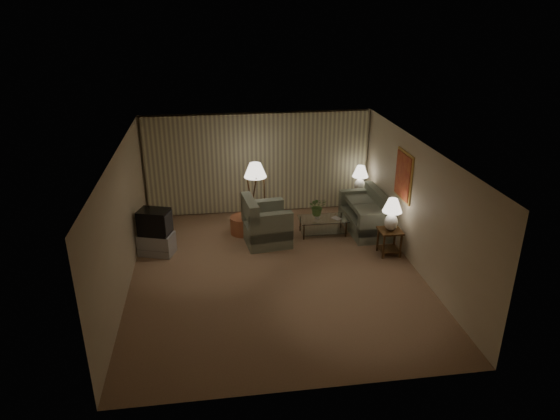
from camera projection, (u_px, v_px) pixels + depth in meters
The scene contains 16 objects.
ground at pixel (276, 272), 10.58m from camera, with size 7.00×7.00×0.00m, color #A5805B.
room_shell at pixel (268, 172), 11.28m from camera, with size 6.04×7.02×2.72m.
sofa at pixel (365, 215), 12.42m from camera, with size 1.79×0.97×0.77m.
armchair at pixel (267, 225), 11.75m from camera, with size 1.30×1.26×0.90m.
side_table_near at pixel (390, 238), 11.19m from camera, with size 0.50×0.50×0.60m.
side_table_far at pixel (359, 199), 13.41m from camera, with size 0.55×0.46×0.60m.
table_lamp_near at pixel (392, 212), 10.95m from camera, with size 0.43×0.43×0.75m.
table_lamp_far at pixel (360, 177), 13.17m from camera, with size 0.42×0.42×0.73m.
coffee_table at pixel (323, 224), 12.22m from camera, with size 1.18×0.64×0.41m.
tv_cabinet at pixel (157, 244), 11.27m from camera, with size 0.87×0.69×0.50m, color #99999B.
crt_tv at pixel (154, 222), 11.07m from camera, with size 0.78×0.66×0.57m, color black.
floor_lamp at pixel (256, 194), 12.35m from camera, with size 0.55×0.55×1.70m.
ottoman at pixel (243, 225), 12.30m from camera, with size 0.64×0.64×0.43m, color #AE533B.
vase at pixel (317, 216), 12.12m from camera, with size 0.14×0.14×0.14m, color white.
flowers at pixel (318, 205), 12.01m from camera, with size 0.41×0.35×0.45m, color #557F38.
book at pixel (334, 219), 12.11m from camera, with size 0.16×0.22×0.02m, color olive.
Camera 1 is at (-1.21, -9.16, 5.31)m, focal length 32.00 mm.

